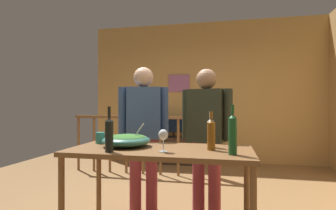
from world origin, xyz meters
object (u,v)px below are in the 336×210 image
(tv_console, at_px, (173,150))
(wine_bottle_dark, at_px, (109,134))
(framed_picture, at_px, (179,83))
(mug_teal, at_px, (100,138))
(salad_bowl, at_px, (126,140))
(flat_screen_tv, at_px, (173,125))
(wine_bottle_green, at_px, (233,134))
(person_standing_right, at_px, (206,130))
(stair_railing, at_px, (163,139))
(wine_bottle_amber, at_px, (211,134))
(serving_table, at_px, (160,157))
(wine_glass, at_px, (163,136))
(wine_bottle_clear, at_px, (211,132))
(person_standing_left, at_px, (143,127))

(tv_console, bearing_deg, wine_bottle_dark, -87.53)
(framed_picture, height_order, mug_teal, framed_picture)
(framed_picture, xyz_separation_m, salad_bowl, (0.11, -3.35, -0.76))
(salad_bowl, bearing_deg, flat_screen_tv, 93.32)
(wine_bottle_green, bearing_deg, person_standing_right, 107.88)
(wine_bottle_dark, relative_size, person_standing_right, 0.23)
(tv_console, relative_size, person_standing_right, 0.58)
(stair_railing, relative_size, flat_screen_tv, 4.42)
(salad_bowl, relative_size, person_standing_right, 0.28)
(tv_console, height_order, person_standing_right, person_standing_right)
(wine_bottle_amber, bearing_deg, serving_table, -178.96)
(flat_screen_tv, bearing_deg, stair_railing, -89.00)
(framed_picture, bearing_deg, wine_bottle_green, -73.70)
(wine_bottle_green, relative_size, wine_bottle_amber, 1.18)
(wine_bottle_amber, relative_size, mug_teal, 2.63)
(stair_railing, height_order, mug_teal, stair_railing)
(wine_glass, height_order, wine_bottle_green, wine_bottle_green)
(wine_bottle_clear, height_order, person_standing_left, person_standing_left)
(tv_console, height_order, person_standing_left, person_standing_left)
(serving_table, height_order, wine_bottle_clear, wine_bottle_clear)
(wine_bottle_green, relative_size, mug_teal, 3.10)
(flat_screen_tv, height_order, serving_table, flat_screen_tv)
(framed_picture, distance_m, wine_bottle_dark, 3.70)
(wine_bottle_dark, height_order, person_standing_right, person_standing_right)
(wine_glass, bearing_deg, wine_bottle_green, -0.14)
(person_standing_right, bearing_deg, tv_console, -53.86)
(wine_bottle_clear, bearing_deg, mug_teal, 179.54)
(framed_picture, relative_size, tv_console, 0.50)
(wine_bottle_clear, bearing_deg, person_standing_left, 148.61)
(salad_bowl, xyz_separation_m, wine_bottle_green, (0.93, -0.20, 0.10))
(serving_table, distance_m, person_standing_right, 0.74)
(wine_bottle_clear, bearing_deg, wine_bottle_green, -60.46)
(wine_bottle_amber, bearing_deg, tv_console, 106.83)
(person_standing_left, bearing_deg, wine_glass, 100.50)
(tv_console, distance_m, wine_bottle_amber, 3.29)
(wine_glass, height_order, person_standing_right, person_standing_right)
(wine_bottle_green, distance_m, person_standing_left, 1.24)
(flat_screen_tv, xyz_separation_m, wine_bottle_amber, (0.93, -3.05, 0.16))
(person_standing_left, bearing_deg, wine_bottle_dark, 72.58)
(wine_bottle_amber, xyz_separation_m, person_standing_right, (-0.09, 0.62, -0.03))
(mug_teal, xyz_separation_m, person_standing_left, (0.29, 0.46, 0.08))
(stair_railing, relative_size, wine_bottle_clear, 8.00)
(stair_railing, xyz_separation_m, person_standing_left, (0.13, -1.52, 0.33))
(wine_bottle_dark, bearing_deg, stair_railing, 93.06)
(person_standing_left, bearing_deg, serving_table, 102.00)
(tv_console, distance_m, person_standing_left, 2.56)
(stair_railing, relative_size, wine_bottle_dark, 6.97)
(stair_railing, xyz_separation_m, mug_teal, (-0.16, -1.98, 0.25))
(framed_picture, height_order, tv_console, framed_picture)
(wine_glass, bearing_deg, wine_bottle_dark, -166.96)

